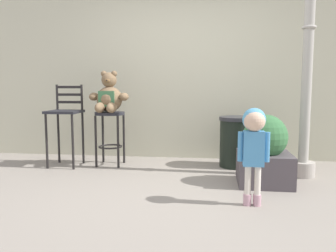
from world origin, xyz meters
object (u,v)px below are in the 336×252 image
trash_bin (237,142)px  bar_chair_empty (65,117)px  bar_stool_with_teddy (110,127)px  lamppost (307,74)px  teddy_bear (109,97)px  planter_with_shrub (265,153)px  child_walking (254,135)px

trash_bin → bar_chair_empty: size_ratio=0.61×
bar_stool_with_teddy → lamppost: size_ratio=0.24×
bar_stool_with_teddy → bar_chair_empty: bearing=-170.4°
trash_bin → teddy_bear: bearing=-174.8°
bar_stool_with_teddy → bar_chair_empty: bar_chair_empty is taller
teddy_bear → planter_with_shrub: size_ratio=0.71×
trash_bin → bar_chair_empty: 2.38m
teddy_bear → planter_with_shrub: 2.19m
teddy_bear → bar_chair_empty: size_ratio=0.50×
child_walking → lamppost: bearing=-148.4°
child_walking → bar_stool_with_teddy: bearing=-64.5°
bar_stool_with_teddy → lamppost: bearing=-6.6°
bar_chair_empty → planter_with_shrub: (2.59, -0.60, -0.32)m
planter_with_shrub → bar_stool_with_teddy: bearing=160.7°
child_walking → bar_chair_empty: size_ratio=0.80×
bar_chair_empty → planter_with_shrub: bar_chair_empty is taller
teddy_bear → child_walking: bearing=-38.3°
bar_chair_empty → lamppost: bearing=-3.5°
trash_bin → lamppost: size_ratio=0.22×
bar_stool_with_teddy → teddy_bear: 0.41m
bar_stool_with_teddy → child_walking: (1.78, -1.44, 0.12)m
lamppost → planter_with_shrub: bearing=-142.1°
bar_stool_with_teddy → bar_chair_empty: 0.62m
teddy_bear → planter_with_shrub: (1.99, -0.67, -0.59)m
teddy_bear → lamppost: size_ratio=0.18×
teddy_bear → lamppost: 2.55m
bar_stool_with_teddy → trash_bin: 1.76m
lamppost → bar_chair_empty: bearing=176.5°
trash_bin → planter_with_shrub: 0.87m
bar_chair_empty → bar_stool_with_teddy: bearing=9.6°
bar_stool_with_teddy → bar_chair_empty: (-0.60, -0.10, 0.14)m
child_walking → lamppost: lamppost is taller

